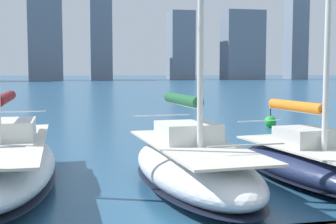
{
  "coord_description": "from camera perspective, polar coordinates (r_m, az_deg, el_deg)",
  "views": [
    {
      "loc": [
        2.61,
        6.22,
        3.38
      ],
      "look_at": [
        -0.08,
        -6.62,
        2.2
      ],
      "focal_mm": 50.0,
      "sensor_mm": 36.0,
      "label": 1
    }
  ],
  "objects": [
    {
      "name": "city_skyline",
      "position": [
        164.3,
        -13.75,
        9.75
      ],
      "size": [
        171.67,
        21.07,
        49.21
      ],
      "color": "slate",
      "rests_on": "ground"
    },
    {
      "name": "sailboat_maroon",
      "position": [
        14.37,
        -19.52,
        -5.66
      ],
      "size": [
        3.16,
        9.22,
        13.09
      ],
      "color": "silver",
      "rests_on": "ground"
    },
    {
      "name": "channel_buoy",
      "position": [
        28.16,
        12.37,
        -1.16
      ],
      "size": [
        0.7,
        0.7,
        1.4
      ],
      "color": "green",
      "rests_on": "ground"
    },
    {
      "name": "sailboat_forest",
      "position": [
        13.06,
        3.02,
        -6.34
      ],
      "size": [
        3.22,
        7.52,
        13.26
      ],
      "color": "white",
      "rests_on": "ground"
    },
    {
      "name": "sailboat_orange",
      "position": [
        14.58,
        17.13,
        -5.75
      ],
      "size": [
        3.23,
        7.05,
        12.02
      ],
      "color": "navy",
      "rests_on": "ground"
    }
  ]
}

